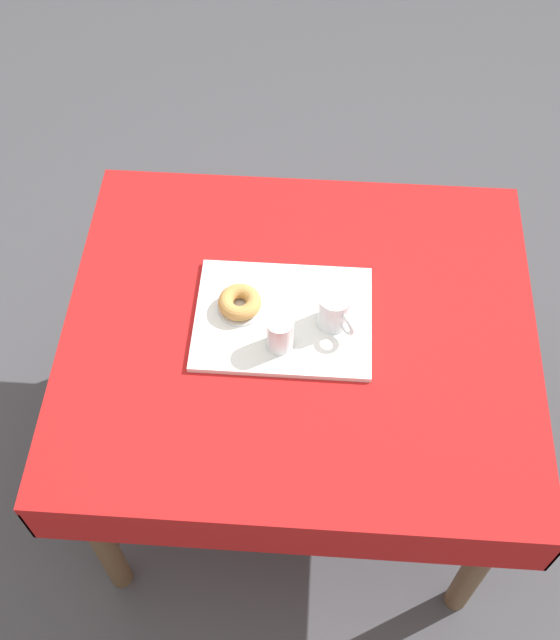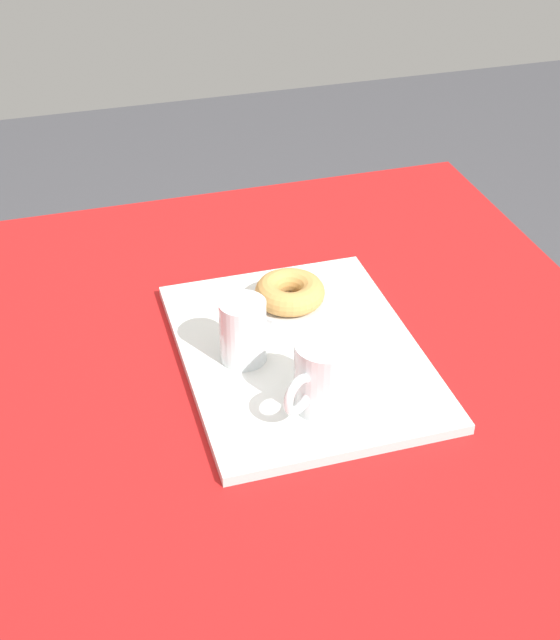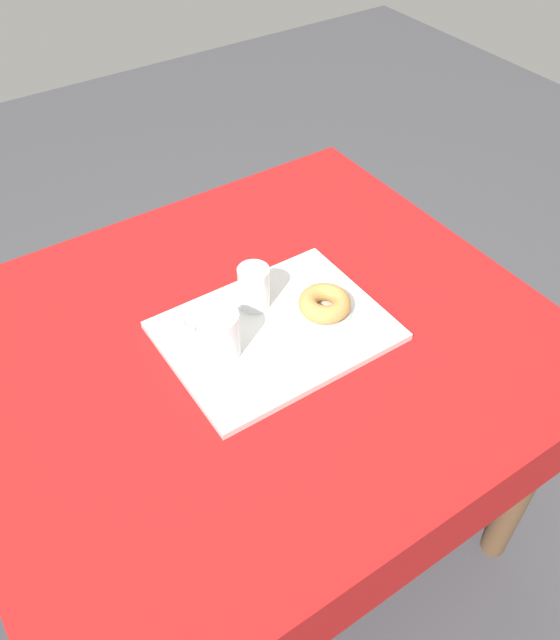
% 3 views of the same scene
% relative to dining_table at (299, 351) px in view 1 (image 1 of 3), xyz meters
% --- Properties ---
extents(ground_plane, '(6.00, 6.00, 0.00)m').
position_rel_dining_table_xyz_m(ground_plane, '(0.00, 0.00, -0.64)').
color(ground_plane, '#47474C').
extents(dining_table, '(1.16, 1.02, 0.76)m').
position_rel_dining_table_xyz_m(dining_table, '(0.00, 0.00, 0.00)').
color(dining_table, red).
rests_on(dining_table, ground).
extents(serving_tray, '(0.43, 0.33, 0.02)m').
position_rel_dining_table_xyz_m(serving_tray, '(0.04, -0.02, 0.12)').
color(serving_tray, white).
rests_on(serving_tray, dining_table).
extents(tea_mug_left, '(0.09, 0.11, 0.10)m').
position_rel_dining_table_xyz_m(tea_mug_left, '(-0.08, -0.01, 0.17)').
color(tea_mug_left, white).
rests_on(tea_mug_left, serving_tray).
extents(water_glass_near, '(0.07, 0.07, 0.09)m').
position_rel_dining_table_xyz_m(water_glass_near, '(0.04, 0.06, 0.17)').
color(water_glass_near, white).
rests_on(water_glass_near, serving_tray).
extents(donut_plate_left, '(0.11, 0.11, 0.01)m').
position_rel_dining_table_xyz_m(donut_plate_left, '(0.15, -0.04, 0.13)').
color(donut_plate_left, silver).
rests_on(donut_plate_left, serving_tray).
extents(sugar_donut_left, '(0.11, 0.11, 0.04)m').
position_rel_dining_table_xyz_m(sugar_donut_left, '(0.15, -0.04, 0.15)').
color(sugar_donut_left, tan).
rests_on(sugar_donut_left, donut_plate_left).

